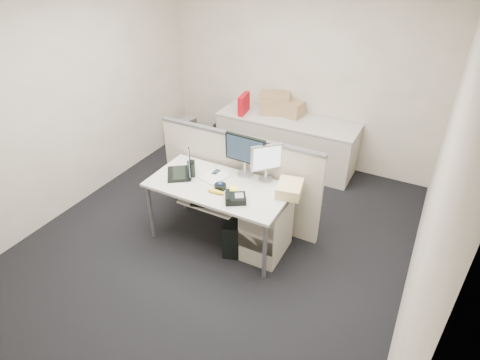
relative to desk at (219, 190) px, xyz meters
The scene contains 28 objects.
floor 0.67m from the desk, ahead, with size 4.00×4.50×0.01m, color black.
wall_back 2.35m from the desk, 90.00° to the left, with size 4.00×0.02×2.70m, color beige.
wall_front 2.35m from the desk, 90.00° to the right, with size 4.00×0.02×2.70m, color beige.
wall_left 2.11m from the desk, behind, with size 0.02×4.50×2.70m, color beige.
wall_right 2.11m from the desk, ahead, with size 0.02×4.50×2.70m, color beige.
desk is the anchor object (origin of this frame).
keyboard_tray 0.19m from the desk, 90.00° to the right, with size 0.62×0.32×0.02m, color silver.
drawer_pedestal 0.65m from the desk, ahead, with size 0.40×0.55×0.65m, color #B4A999.
cubicle_partition 0.46m from the desk, 90.00° to the left, with size 2.00×0.06×1.10m, color beige.
back_counter 1.95m from the desk, 90.00° to the left, with size 2.00×0.60×0.72m, color #B4A999.
monitor_main 0.46m from the desk, 64.89° to the left, with size 0.47×0.18×0.47m, color black.
monitor_small 0.58m from the desk, 38.66° to the left, with size 0.34×0.17×0.42m, color #B7B7BC.
laptop 0.53m from the desk, behind, with size 0.33×0.25×0.25m, color black.
trackball 0.11m from the desk, 45.00° to the right, with size 0.13×0.13×0.05m, color black.
desk_phone 0.36m from the desk, 30.96° to the right, with size 0.20×0.17×0.06m, color black.
paper_stack 0.18m from the desk, 135.00° to the left, with size 0.23×0.29×0.01m, color silver.
sticky_pad 0.19m from the desk, ahead, with size 0.08×0.08×0.01m, color #FFF829.
travel_mug 0.38m from the desk, behind, with size 0.08×0.08×0.17m, color black.
banana 0.18m from the desk, 69.24° to the right, with size 0.19×0.05×0.04m, color yellow.
cellphone 0.26m from the desk, 126.87° to the left, with size 0.06×0.11×0.01m, color black.
manila_folders 0.76m from the desk, 15.52° to the left, with size 0.24×0.31×0.12m, color #F5E698.
keyboard 0.23m from the desk, 77.20° to the right, with size 0.43×0.15×0.02m, color black.
pc_tower_desk 0.50m from the desk, 14.04° to the right, with size 0.18×0.44×0.41m, color black.
pc_tower_spare_dark 2.33m from the desk, 117.35° to the left, with size 0.20×0.50×0.47m, color black.
pc_tower_spare_silver 2.47m from the desk, 134.52° to the left, with size 0.19×0.47×0.44m, color #B7B7BC.
cardboard_box_left 2.08m from the desk, 97.11° to the left, with size 0.42×0.31×0.31m, color #A4845A.
cardboard_box_right 2.06m from the desk, 90.00° to the left, with size 0.32×0.25×0.23m, color #A4845A.
red_binder 1.95m from the desk, 109.42° to the left, with size 0.08×0.32×0.30m, color #BD0715.
Camera 1 is at (1.85, -3.04, 3.03)m, focal length 30.00 mm.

